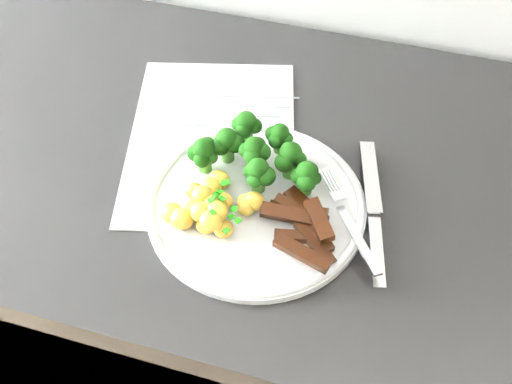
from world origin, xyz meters
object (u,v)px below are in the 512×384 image
plate (256,204)px  beef_strips (305,225)px  potatoes (210,207)px  knife (374,227)px  broccoli (257,152)px  counter (291,327)px  recipe_paper (212,138)px  fork (350,223)px

plate → beef_strips: (0.06, -0.02, 0.01)m
potatoes → knife: 0.19m
broccoli → counter: bearing=23.0°
potatoes → recipe_paper: bearing=108.2°
plate → beef_strips: bearing=-19.7°
plate → knife: 0.14m
counter → plate: size_ratio=8.72×
broccoli → fork: bearing=-23.1°
broccoli → recipe_paper: bearing=148.7°
beef_strips → knife: bearing=19.8°
plate → beef_strips: 0.07m
potatoes → knife: (0.19, 0.04, -0.02)m
knife → recipe_paper: bearing=158.5°
counter → beef_strips: beef_strips is taller
counter → knife: size_ratio=10.80×
counter → fork: bearing=-49.2°
broccoli → beef_strips: size_ratio=1.44×
counter → beef_strips: size_ratio=19.97×
counter → potatoes: (-0.09, -0.11, 0.45)m
recipe_paper → knife: (0.23, -0.09, 0.01)m
broccoli → beef_strips: 0.11m
counter → potatoes: 0.47m
recipe_paper → beef_strips: beef_strips is taller
beef_strips → counter: bearing=100.9°
broccoli → knife: 0.16m
plate → potatoes: bearing=-145.7°
counter → knife: (0.10, -0.07, 0.44)m
recipe_paper → fork: bearing=-26.3°
broccoli → potatoes: broccoli is taller
beef_strips → fork: (0.05, 0.02, -0.00)m
counter → recipe_paper: size_ratio=6.53×
recipe_paper → broccoli: size_ratio=2.12×
broccoli → potatoes: size_ratio=1.48×
counter → beef_strips: (0.02, -0.10, 0.45)m
potatoes → counter: bearing=49.3°
fork → beef_strips: bearing=-159.5°
recipe_paper → knife: 0.25m
recipe_paper → fork: size_ratio=2.52×
knife → broccoli: bearing=163.7°
recipe_paper → potatoes: size_ratio=3.13×
potatoes → fork: (0.16, 0.03, -0.01)m
counter → fork: (0.07, -0.08, 0.45)m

